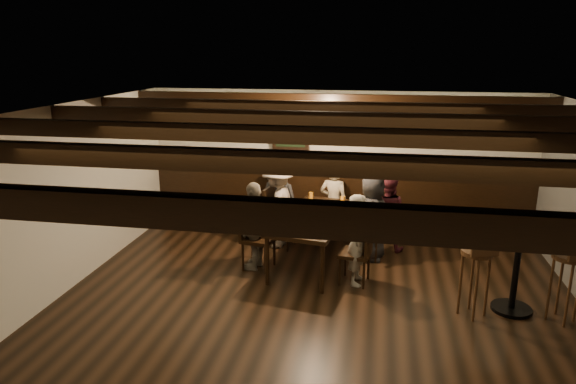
% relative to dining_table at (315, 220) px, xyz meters
% --- Properties ---
extents(room, '(7.00, 7.00, 7.00)m').
position_rel_dining_table_xyz_m(room, '(-0.10, 0.30, 0.40)').
color(room, black).
rests_on(room, ground).
extents(dining_table, '(1.19, 2.07, 0.73)m').
position_rel_dining_table_xyz_m(dining_table, '(0.00, 0.00, 0.00)').
color(dining_table, black).
rests_on(dining_table, floor).
extents(chair_left_near, '(0.51, 0.51, 0.96)m').
position_rel_dining_table_xyz_m(chair_left_near, '(-0.64, 0.56, -0.38)').
color(chair_left_near, black).
rests_on(chair_left_near, floor).
extents(chair_left_far, '(0.49, 0.49, 0.93)m').
position_rel_dining_table_xyz_m(chair_left_far, '(-0.78, -0.32, -0.38)').
color(chair_left_far, black).
rests_on(chair_left_far, floor).
extents(chair_right_near, '(0.45, 0.45, 0.85)m').
position_rel_dining_table_xyz_m(chair_right_near, '(0.78, 0.33, -0.41)').
color(chair_right_near, black).
rests_on(chair_right_near, floor).
extents(chair_right_far, '(0.46, 0.46, 0.88)m').
position_rel_dining_table_xyz_m(chair_right_far, '(0.63, -0.56, -0.40)').
color(chair_right_far, black).
rests_on(chair_right_far, floor).
extents(person_bench_left, '(0.68, 0.51, 1.28)m').
position_rel_dining_table_xyz_m(person_bench_left, '(-0.74, 1.04, -0.03)').
color(person_bench_left, '#262628').
rests_on(person_bench_left, floor).
extents(person_bench_centre, '(0.50, 0.37, 1.26)m').
position_rel_dining_table_xyz_m(person_bench_centre, '(0.17, 1.04, -0.04)').
color(person_bench_centre, '#9F957F').
rests_on(person_bench_centre, floor).
extents(person_bench_right, '(0.64, 0.54, 1.19)m').
position_rel_dining_table_xyz_m(person_bench_right, '(1.04, 0.74, -0.08)').
color(person_bench_right, '#591E2A').
rests_on(person_bench_right, floor).
extents(person_left_near, '(0.64, 0.95, 1.35)m').
position_rel_dining_table_xyz_m(person_left_near, '(-0.67, 0.57, 0.01)').
color(person_left_near, gray).
rests_on(person_left_near, floor).
extents(person_left_far, '(0.43, 0.79, 1.28)m').
position_rel_dining_table_xyz_m(person_left_far, '(-0.81, -0.32, -0.03)').
color(person_left_far, gray).
rests_on(person_left_far, floor).
extents(person_right_near, '(0.52, 0.71, 1.33)m').
position_rel_dining_table_xyz_m(person_right_near, '(0.81, 0.32, -0.01)').
color(person_right_near, '#272729').
rests_on(person_right_near, floor).
extents(person_right_far, '(0.37, 0.50, 1.24)m').
position_rel_dining_table_xyz_m(person_right_far, '(0.67, -0.57, -0.05)').
color(person_right_far, gray).
rests_on(person_right_far, floor).
extents(pint_a, '(0.07, 0.07, 0.14)m').
position_rel_dining_table_xyz_m(pint_a, '(-0.16, 0.74, 0.13)').
color(pint_a, '#BF7219').
rests_on(pint_a, dining_table).
extents(pint_b, '(0.07, 0.07, 0.14)m').
position_rel_dining_table_xyz_m(pint_b, '(0.35, 0.60, 0.13)').
color(pint_b, '#BF7219').
rests_on(pint_b, dining_table).
extents(pint_c, '(0.07, 0.07, 0.14)m').
position_rel_dining_table_xyz_m(pint_c, '(-0.28, 0.15, 0.13)').
color(pint_c, '#BF7219').
rests_on(pint_c, dining_table).
extents(pint_d, '(0.07, 0.07, 0.14)m').
position_rel_dining_table_xyz_m(pint_d, '(0.33, 0.15, 0.13)').
color(pint_d, silver).
rests_on(pint_d, dining_table).
extents(pint_e, '(0.07, 0.07, 0.14)m').
position_rel_dining_table_xyz_m(pint_e, '(-0.29, -0.41, 0.13)').
color(pint_e, '#BF7219').
rests_on(pint_e, dining_table).
extents(pint_f, '(0.07, 0.07, 0.14)m').
position_rel_dining_table_xyz_m(pint_f, '(0.11, -0.58, 0.13)').
color(pint_f, silver).
rests_on(pint_f, dining_table).
extents(pint_g, '(0.07, 0.07, 0.14)m').
position_rel_dining_table_xyz_m(pint_g, '(-0.08, -0.80, 0.13)').
color(pint_g, '#BF7219').
rests_on(pint_g, dining_table).
extents(plate_near, '(0.24, 0.24, 0.01)m').
position_rel_dining_table_xyz_m(plate_near, '(-0.26, -0.67, 0.07)').
color(plate_near, white).
rests_on(plate_near, dining_table).
extents(plate_far, '(0.24, 0.24, 0.01)m').
position_rel_dining_table_xyz_m(plate_far, '(0.13, -0.33, 0.07)').
color(plate_far, white).
rests_on(plate_far, dining_table).
extents(condiment_caddy, '(0.15, 0.10, 0.12)m').
position_rel_dining_table_xyz_m(condiment_caddy, '(-0.01, -0.05, 0.12)').
color(condiment_caddy, black).
rests_on(condiment_caddy, dining_table).
extents(candle, '(0.05, 0.05, 0.05)m').
position_rel_dining_table_xyz_m(candle, '(0.17, 0.28, 0.08)').
color(candle, beige).
rests_on(candle, dining_table).
extents(high_top_table, '(0.65, 0.65, 1.15)m').
position_rel_dining_table_xyz_m(high_top_table, '(2.54, -1.01, 0.08)').
color(high_top_table, black).
rests_on(high_top_table, floor).
extents(bar_stool_left, '(0.39, 0.41, 1.17)m').
position_rel_dining_table_xyz_m(bar_stool_left, '(2.04, -1.22, -0.24)').
color(bar_stool_left, '#331B10').
rests_on(bar_stool_left, floor).
extents(bar_stool_right, '(0.40, 0.42, 1.17)m').
position_rel_dining_table_xyz_m(bar_stool_right, '(3.04, -1.17, -0.24)').
color(bar_stool_right, '#331B10').
rests_on(bar_stool_right, floor).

